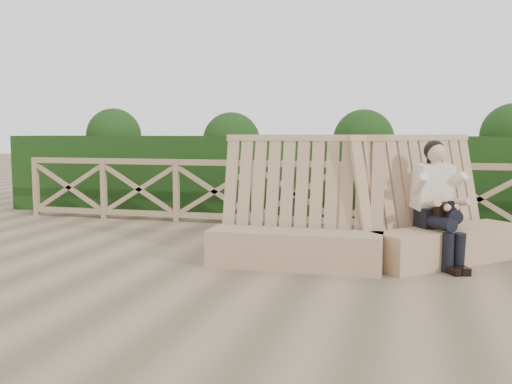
# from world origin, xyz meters

# --- Properties ---
(ground) EXTENTS (60.00, 60.00, 0.00)m
(ground) POSITION_xyz_m (0.00, 0.00, 0.00)
(ground) COLOR brown
(ground) RESTS_ON ground
(bench) EXTENTS (3.64, 2.02, 1.57)m
(bench) POSITION_xyz_m (1.38, 1.07, 0.39)
(bench) COLOR #927253
(bench) RESTS_ON ground
(woman) EXTENTS (0.70, 0.97, 1.48)m
(woman) POSITION_xyz_m (2.15, 1.27, 0.77)
(woman) COLOR black
(woman) RESTS_ON ground
(guardrail) EXTENTS (10.10, 0.09, 1.10)m
(guardrail) POSITION_xyz_m (0.00, 3.50, 0.55)
(guardrail) COLOR #997A59
(guardrail) RESTS_ON ground
(hedge) EXTENTS (12.00, 1.20, 1.50)m
(hedge) POSITION_xyz_m (0.00, 4.70, 0.75)
(hedge) COLOR black
(hedge) RESTS_ON ground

